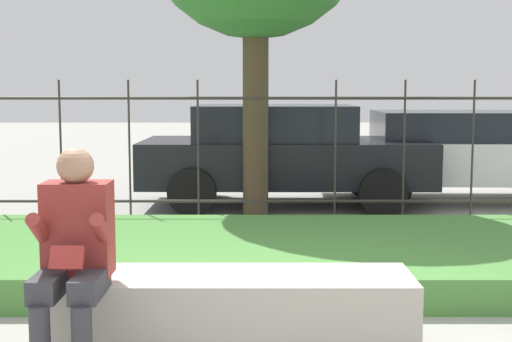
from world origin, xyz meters
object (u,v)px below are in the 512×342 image
person_seated_reader (77,252)px  car_parked_center (286,152)px  car_parked_right (478,152)px  stone_bench (233,318)px

person_seated_reader → car_parked_center: bearing=76.8°
person_seated_reader → car_parked_right: size_ratio=0.28×
stone_bench → car_parked_right: bearing=61.1°
car_parked_center → stone_bench: bearing=-94.8°
stone_bench → car_parked_right: (3.32, 6.01, 0.49)m
stone_bench → car_parked_center: (0.53, 5.61, 0.52)m
stone_bench → car_parked_right: car_parked_right is taller
person_seated_reader → car_parked_center: size_ratio=0.33×
car_parked_right → car_parked_center: bearing=-170.2°
car_parked_right → stone_bench: bearing=-117.3°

